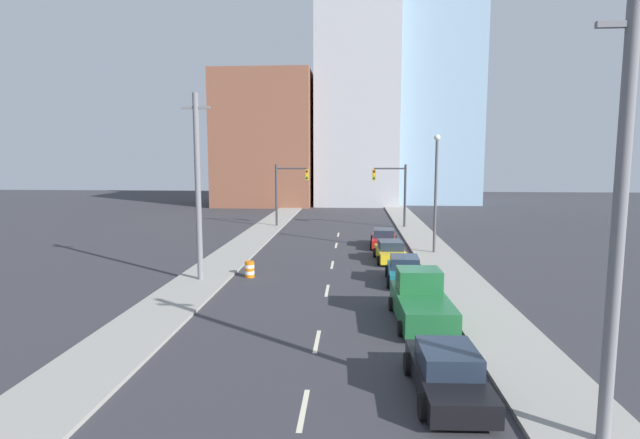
{
  "coord_description": "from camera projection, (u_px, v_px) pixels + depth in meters",
  "views": [
    {
      "loc": [
        1.34,
        -5.36,
        6.99
      ],
      "look_at": [
        -1.25,
        33.36,
        2.2
      ],
      "focal_mm": 28.0,
      "sensor_mm": 36.0,
      "label": 1
    }
  ],
  "objects": [
    {
      "name": "building_glass_right",
      "position": [
        431.0,
        95.0,
        81.26
      ],
      "size": [
        13.0,
        20.0,
        34.27
      ],
      "color": "#8CADC6",
      "rests_on": "ground"
    },
    {
      "name": "traffic_signal_right",
      "position": [
        396.0,
        188.0,
        49.64
      ],
      "size": [
        3.4,
        0.35,
        6.36
      ],
      "color": "#38383D",
      "rests_on": "ground"
    },
    {
      "name": "lane_stripe_at_40m",
      "position": [
        338.0,
        235.0,
        45.77
      ],
      "size": [
        0.16,
        2.4,
        0.01
      ],
      "primitive_type": "cube",
      "color": "beige",
      "rests_on": "ground"
    },
    {
      "name": "traffic_signal_left",
      "position": [
        285.0,
        187.0,
        50.38
      ],
      "size": [
        3.4,
        0.35,
        6.36
      ],
      "color": "#38383D",
      "rests_on": "ground"
    },
    {
      "name": "sedan_teal",
      "position": [
        404.0,
        271.0,
        28.09
      ],
      "size": [
        2.14,
        4.3,
        1.5
      ],
      "rotation": [
        0.0,
        0.0,
        -0.03
      ],
      "color": "#196B75",
      "rests_on": "ground"
    },
    {
      "name": "lane_stripe_at_13m",
      "position": [
        317.0,
        341.0,
        19.13
      ],
      "size": [
        0.16,
        2.4,
        0.01
      ],
      "primitive_type": "cube",
      "color": "beige",
      "rests_on": "ground"
    },
    {
      "name": "building_office_center",
      "position": [
        357.0,
        101.0,
        78.24
      ],
      "size": [
        12.0,
        20.0,
        31.92
      ],
      "color": "#A8A8AD",
      "rests_on": "ground"
    },
    {
      "name": "sedan_yellow",
      "position": [
        390.0,
        252.0,
        34.01
      ],
      "size": [
        2.26,
        4.4,
        1.41
      ],
      "rotation": [
        0.0,
        0.0,
        0.06
      ],
      "color": "gold",
      "rests_on": "ground"
    },
    {
      "name": "sidewalk_left",
      "position": [
        275.0,
        221.0,
        55.17
      ],
      "size": [
        3.1,
        97.85,
        0.15
      ],
      "color": "gray",
      "rests_on": "ground"
    },
    {
      "name": "sedan_red",
      "position": [
        384.0,
        239.0,
        39.38
      ],
      "size": [
        2.27,
        4.57,
        1.43
      ],
      "rotation": [
        0.0,
        0.0,
        -0.05
      ],
      "color": "red",
      "rests_on": "ground"
    },
    {
      "name": "sedan_black",
      "position": [
        447.0,
        373.0,
        14.72
      ],
      "size": [
        2.26,
        4.65,
        1.46
      ],
      "rotation": [
        0.0,
        0.0,
        0.03
      ],
      "color": "black",
      "rests_on": "ground"
    },
    {
      "name": "utility_pole_right_near",
      "position": [
        619.0,
        224.0,
        11.51
      ],
      "size": [
        1.6,
        0.32,
        10.72
      ],
      "color": "slate",
      "rests_on": "ground"
    },
    {
      "name": "lane_stripe_at_20m",
      "position": [
        327.0,
        290.0,
        26.48
      ],
      "size": [
        0.16,
        2.4,
        0.01
      ],
      "primitive_type": "cube",
      "color": "beige",
      "rests_on": "ground"
    },
    {
      "name": "building_brick_left",
      "position": [
        268.0,
        140.0,
        75.95
      ],
      "size": [
        14.0,
        16.0,
        19.3
      ],
      "color": "brown",
      "rests_on": "ground"
    },
    {
      "name": "lane_stripe_at_27m",
      "position": [
        332.0,
        265.0,
        32.84
      ],
      "size": [
        0.16,
        2.4,
        0.01
      ],
      "primitive_type": "cube",
      "color": "beige",
      "rests_on": "ground"
    },
    {
      "name": "sidewalk_right",
      "position": [
        408.0,
        222.0,
        54.21
      ],
      "size": [
        3.1,
        97.85,
        0.15
      ],
      "color": "gray",
      "rests_on": "ground"
    },
    {
      "name": "lane_stripe_at_34m",
      "position": [
        336.0,
        245.0,
        40.14
      ],
      "size": [
        0.16,
        2.4,
        0.01
      ],
      "primitive_type": "cube",
      "color": "beige",
      "rests_on": "ground"
    },
    {
      "name": "pickup_truck_green",
      "position": [
        421.0,
        302.0,
        21.41
      ],
      "size": [
        2.53,
        5.43,
        2.15
      ],
      "rotation": [
        0.0,
        0.0,
        0.04
      ],
      "color": "#1E6033",
      "rests_on": "ground"
    },
    {
      "name": "street_lamp",
      "position": [
        436.0,
        186.0,
        35.88
      ],
      "size": [
        0.44,
        0.44,
        8.66
      ],
      "color": "#4C4C51",
      "rests_on": "ground"
    },
    {
      "name": "traffic_barrel",
      "position": [
        250.0,
        269.0,
        29.4
      ],
      "size": [
        0.56,
        0.56,
        0.95
      ],
      "color": "orange",
      "rests_on": "ground"
    },
    {
      "name": "lane_stripe_at_8m",
      "position": [
        303.0,
        409.0,
        13.94
      ],
      "size": [
        0.16,
        2.4,
        0.01
      ],
      "primitive_type": "cube",
      "color": "beige",
      "rests_on": "ground"
    },
    {
      "name": "utility_pole_left_mid",
      "position": [
        198.0,
        187.0,
        27.73
      ],
      "size": [
        1.6,
        0.32,
        10.53
      ],
      "color": "slate",
      "rests_on": "ground"
    }
  ]
}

